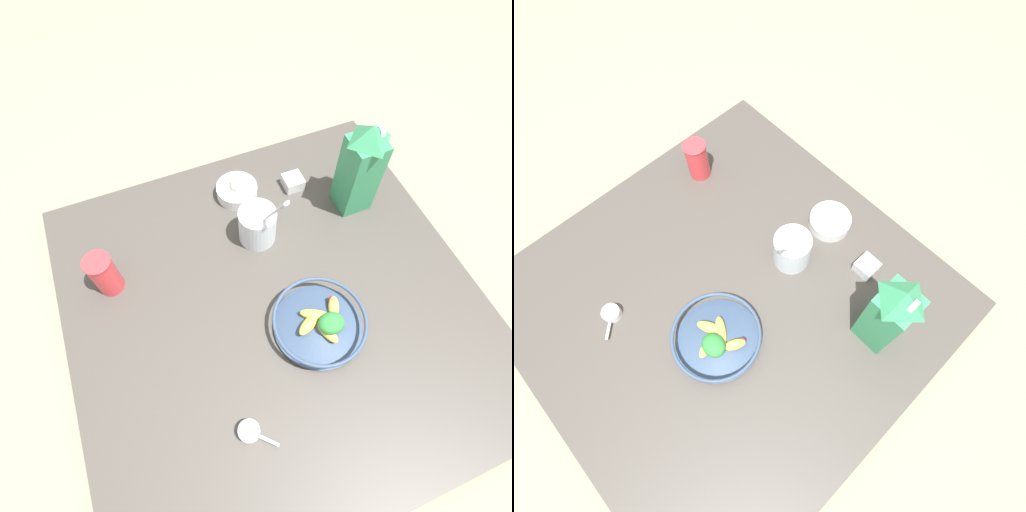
# 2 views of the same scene
# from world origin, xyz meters

# --- Properties ---
(ground_plane) EXTENTS (6.00, 6.00, 0.00)m
(ground_plane) POSITION_xyz_m (0.00, 0.00, 0.00)
(ground_plane) COLOR gray
(countertop) EXTENTS (1.09, 1.09, 0.03)m
(countertop) POSITION_xyz_m (0.00, 0.00, 0.02)
(countertop) COLOR #47423D
(countertop) RESTS_ON ground_plane
(fruit_bowl) EXTENTS (0.24, 0.24, 0.08)m
(fruit_bowl) POSITION_xyz_m (-0.10, -0.08, 0.07)
(fruit_bowl) COLOR #384C6B
(fruit_bowl) RESTS_ON countertop
(milk_carton) EXTENTS (0.09, 0.09, 0.31)m
(milk_carton) POSITION_xyz_m (0.23, -0.36, 0.18)
(milk_carton) COLOR #338C59
(milk_carton) RESTS_ON countertop
(yogurt_tub) EXTENTS (0.16, 0.11, 0.26)m
(yogurt_tub) POSITION_xyz_m (0.22, -0.04, 0.10)
(yogurt_tub) COLOR silver
(yogurt_tub) RESTS_ON countertop
(drinking_cup) EXTENTS (0.07, 0.07, 0.14)m
(drinking_cup) POSITION_xyz_m (0.22, 0.40, 0.10)
(drinking_cup) COLOR #DB383D
(drinking_cup) RESTS_ON countertop
(spice_jar) EXTENTS (0.06, 0.06, 0.04)m
(spice_jar) POSITION_xyz_m (0.35, -0.22, 0.05)
(spice_jar) COLOR silver
(spice_jar) RESTS_ON countertop
(measuring_scoop) EXTENTS (0.08, 0.08, 0.03)m
(measuring_scoop) POSITION_xyz_m (-0.27, 0.18, 0.05)
(measuring_scoop) COLOR white
(measuring_scoop) RESTS_ON countertop
(garlic_bowl) EXTENTS (0.13, 0.13, 0.07)m
(garlic_bowl) POSITION_xyz_m (0.39, -0.04, 0.06)
(garlic_bowl) COLOR white
(garlic_bowl) RESTS_ON countertop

